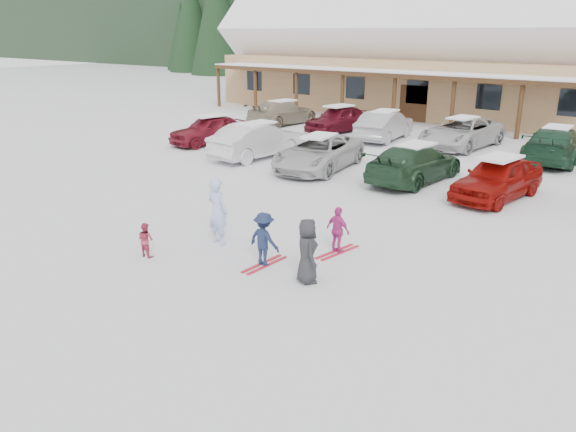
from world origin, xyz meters
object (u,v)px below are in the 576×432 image
Objects in this scene: parked_car_4 at (497,178)px; parked_car_3 at (415,163)px; parked_car_2 at (319,153)px; adult_skier at (218,211)px; parked_car_1 at (257,140)px; parked_car_10 at (462,133)px; child_navy at (264,239)px; day_lodge at (421,53)px; parked_car_11 at (556,145)px; toddler_red at (146,240)px; child_magenta at (338,230)px; parked_car_8 at (338,119)px; parked_car_7 at (283,113)px; parked_car_0 at (210,130)px; bystander_dark at (307,251)px; parked_car_9 at (384,126)px.

parked_car_3 is at bearing -179.09° from parked_car_4.
parked_car_2 is at bearing 12.00° from parked_car_3.
adult_skier is 10.63m from parked_car_1.
parked_car_4 is 0.80× the size of parked_car_10.
parked_car_4 is (2.49, 9.10, 0.05)m from child_navy.
day_lodge is 16.98m from parked_car_11.
toddler_red is 0.72× the size of child_magenta.
parked_car_3 is at bearing -33.61° from parked_car_8.
parked_car_8 is (0.48, -11.05, -3.22)m from day_lodge.
child_magenta is 17.99m from parked_car_8.
parked_car_10 is 1.00× the size of parked_car_11.
toddler_red is 0.66× the size of child_navy.
child_magenta is at bearing 136.50° from parked_car_7.
parked_car_10 is at bearing -97.85° from toddler_red.
parked_car_2 reaches higher than child_magenta.
adult_skier is 0.37× the size of parked_car_3.
day_lodge reaches higher than adult_skier.
parked_car_0 is 12.26m from parked_car_10.
parked_car_8 is (-8.13, 7.35, 0.03)m from parked_car_3.
parked_car_8 is (-4.22, 7.97, 0.03)m from parked_car_2.
parked_car_2 is (4.70, -19.02, -3.25)m from day_lodge.
parked_car_11 reaches higher than parked_car_8.
parked_car_8 is at bearing -174.79° from parked_car_10.
parked_car_0 is at bearing -106.21° from parked_car_8.
parked_car_0 is at bearing -41.60° from adult_skier.
parked_car_1 is at bearing -86.17° from day_lodge.
parked_car_0 is at bearing -38.44° from child_navy.
parked_car_10 is at bearing 60.62° from parked_car_2.
parked_car_1 is at bearing -67.77° from toddler_red.
toddler_red is at bearing 82.69° from parked_car_3.
child_navy is at bearing -72.27° from parked_car_2.
toddler_red is 4.81m from child_magenta.
child_navy is 10.00m from parked_car_2.
parked_car_11 is at bearing -56.83° from bystander_dark.
adult_skier is 0.40× the size of parked_car_9.
day_lodge is at bearing 129.67° from parked_car_10.
parked_car_2 is at bearing -53.59° from parked_car_8.
parked_car_2 is 9.01m from parked_car_8.
parked_car_3 is 7.50m from parked_car_11.
parked_car_2 is (3.43, -0.16, -0.08)m from parked_car_1.
child_magenta is (0.96, 1.75, -0.05)m from child_navy.
parked_car_9 is (-4.97, 6.79, 0.05)m from parked_car_3.
parked_car_3 is (-2.06, 9.62, -0.05)m from bystander_dark.
day_lodge is 11.91m from parked_car_7.
parked_car_3 is at bearing -69.73° from child_magenta.
parked_car_7 is at bearing -173.97° from parked_car_8.
child_navy is at bearing 31.88° from bystander_dark.
adult_skier is 0.43× the size of parked_car_0.
bystander_dark is 10.81m from parked_car_2.
bystander_dark is 9.31m from parked_car_4.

